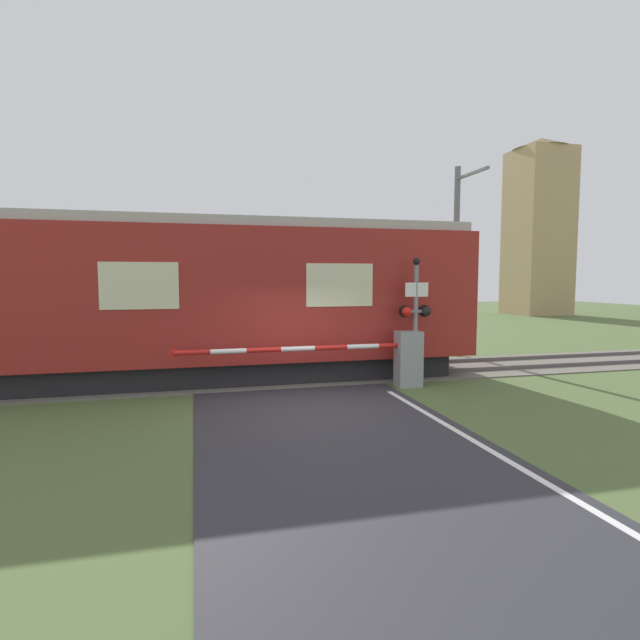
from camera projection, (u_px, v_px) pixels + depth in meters
name	position (u px, v px, depth m)	size (l,w,h in m)	color
ground_plane	(312.00, 409.00, 10.09)	(80.00, 80.00, 0.00)	#4C6033
track_bed	(282.00, 375.00, 13.45)	(36.00, 3.20, 0.13)	#666056
train	(146.00, 300.00, 12.44)	(16.79, 2.91, 4.10)	black
crossing_barrier	(392.00, 357.00, 12.04)	(5.90, 0.44, 1.36)	gray
signal_post	(416.00, 313.00, 12.23)	(0.82, 0.26, 3.15)	gray
catenary_pole	(456.00, 258.00, 16.88)	(0.20, 1.90, 6.36)	slate
distant_building	(538.00, 226.00, 36.07)	(4.03, 4.03, 12.60)	tan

